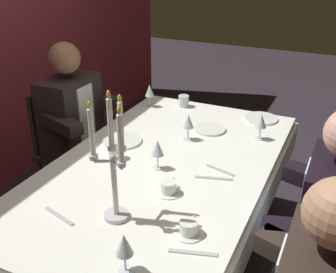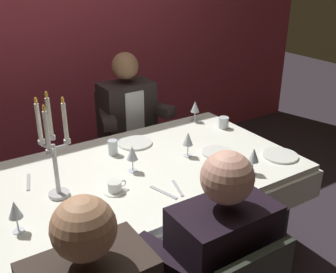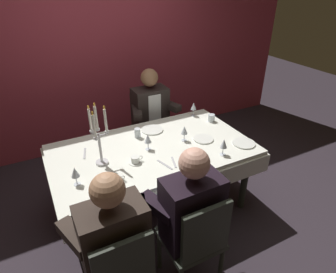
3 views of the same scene
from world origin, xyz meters
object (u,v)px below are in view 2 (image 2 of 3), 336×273
at_px(wine_glass_3, 195,107).
at_px(seated_diner_2, 127,114).
at_px(candelabra, 54,152).
at_px(wine_glass_1, 15,211).
at_px(dinner_plate_1, 135,143).
at_px(coffee_cup_0, 88,220).
at_px(water_tumbler_1, 113,147).
at_px(wine_glass_0, 133,154).
at_px(dinner_plate_0, 217,152).
at_px(wine_glass_4, 254,156).
at_px(dinner_plate_2, 280,156).
at_px(coffee_cup_1, 115,187).
at_px(dining_table, 141,186).
at_px(wine_glass_2, 188,139).
at_px(water_tumbler_0, 224,123).
at_px(seated_diner_1, 222,261).

distance_m(wine_glass_3, seated_diner_2, 0.58).
xyz_separation_m(candelabra, wine_glass_1, (-0.26, -0.20, -0.14)).
distance_m(candelabra, dinner_plate_1, 0.79).
distance_m(dinner_plate_1, coffee_cup_0, 0.93).
height_order(wine_glass_1, water_tumbler_1, wine_glass_1).
bearing_deg(wine_glass_1, seated_diner_2, 44.24).
distance_m(wine_glass_0, seated_diner_2, 0.99).
distance_m(dinner_plate_0, wine_glass_4, 0.34).
distance_m(wine_glass_1, wine_glass_4, 1.31).
height_order(dinner_plate_2, coffee_cup_1, coffee_cup_1).
bearing_deg(dinner_plate_2, seated_diner_2, 110.61).
distance_m(dinner_plate_1, water_tumbler_1, 0.21).
distance_m(wine_glass_1, water_tumbler_1, 0.87).
bearing_deg(dining_table, dinner_plate_1, 66.59).
xyz_separation_m(candelabra, coffee_cup_0, (0.03, -0.33, -0.23)).
distance_m(dinner_plate_1, wine_glass_1, 1.07).
relative_size(dinner_plate_1, wine_glass_2, 1.43).
bearing_deg(dinner_plate_2, dinner_plate_1, 135.63).
xyz_separation_m(wine_glass_1, wine_glass_4, (1.29, -0.18, 0.00)).
bearing_deg(wine_glass_0, dinner_plate_1, 60.02).
xyz_separation_m(dinner_plate_0, wine_glass_0, (-0.57, 0.08, 0.11)).
bearing_deg(dinner_plate_1, dinner_plate_2, -44.37).
relative_size(dinner_plate_1, coffee_cup_1, 1.77).
relative_size(wine_glass_2, wine_glass_4, 1.00).
height_order(dinner_plate_2, water_tumbler_0, water_tumbler_0).
distance_m(dinner_plate_1, wine_glass_4, 0.84).
xyz_separation_m(wine_glass_4, coffee_cup_0, (-1.01, 0.05, -0.09)).
xyz_separation_m(wine_glass_0, wine_glass_2, (0.39, -0.01, 0.00)).
bearing_deg(dinner_plate_0, dinner_plate_2, -39.60).
relative_size(dinner_plate_1, wine_glass_4, 1.43).
bearing_deg(wine_glass_2, candelabra, -179.06).
relative_size(coffee_cup_0, coffee_cup_1, 1.00).
distance_m(dinner_plate_1, seated_diner_1, 1.24).
xyz_separation_m(dining_table, coffee_cup_0, (-0.48, -0.35, 0.15)).
height_order(dinner_plate_0, seated_diner_1, seated_diner_1).
relative_size(dining_table, wine_glass_4, 11.83).
distance_m(wine_glass_0, wine_glass_1, 0.75).
height_order(dinner_plate_0, seated_diner_2, seated_diner_2).
height_order(candelabra, water_tumbler_1, candelabra).
xyz_separation_m(wine_glass_0, seated_diner_2, (0.42, 0.89, -0.12)).
xyz_separation_m(water_tumbler_1, seated_diner_2, (0.42, 0.62, -0.05)).
height_order(water_tumbler_0, coffee_cup_1, water_tumbler_0).
bearing_deg(wine_glass_3, seated_diner_2, 129.57).
distance_m(dinner_plate_0, dinner_plate_1, 0.56).
bearing_deg(wine_glass_3, seated_diner_1, -122.01).
distance_m(dinner_plate_0, water_tumbler_1, 0.67).
height_order(wine_glass_2, water_tumbler_0, wine_glass_2).
xyz_separation_m(candelabra, water_tumbler_1, (0.46, 0.29, -0.21)).
relative_size(dinner_plate_2, seated_diner_2, 0.18).
height_order(dinner_plate_2, seated_diner_2, seated_diner_2).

